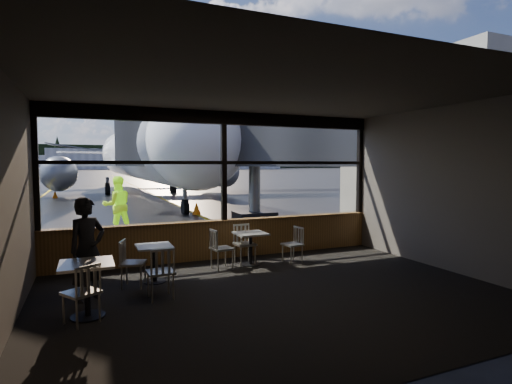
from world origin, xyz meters
TOP-DOWN VIEW (x-y plane):
  - ground_plane at (0.00, 120.00)m, footprint 520.00×520.00m
  - carpet_floor at (0.00, -3.00)m, footprint 8.00×6.00m
  - ceiling at (0.00, -3.00)m, footprint 8.00×6.00m
  - wall_left at (-4.00, -3.00)m, footprint 0.04×6.00m
  - wall_right at (4.00, -3.00)m, footprint 0.04×6.00m
  - wall_back at (0.00, -6.00)m, footprint 8.00×0.04m
  - window_sill at (0.00, 0.00)m, footprint 8.00×0.28m
  - window_header at (0.00, 0.00)m, footprint 8.00×0.18m
  - mullion_left at (-3.95, 0.00)m, footprint 0.12×0.12m
  - mullion_centre at (0.00, 0.00)m, footprint 0.12×0.12m
  - mullion_right at (3.95, 0.00)m, footprint 0.12×0.12m
  - window_transom at (0.00, 0.00)m, footprint 8.00×0.10m
  - airliner at (0.85, 21.68)m, footprint 32.73×39.04m
  - jet_bridge at (3.60, 5.50)m, footprint 9.65×11.80m
  - cafe_table_near at (0.33, -0.88)m, footprint 0.67×0.67m
  - cafe_table_mid at (-1.86, -1.39)m, footprint 0.65×0.65m
  - cafe_table_left at (-3.05, -2.79)m, footprint 0.75×0.75m
  - chair_near_e at (1.30, -1.05)m, footprint 0.52×0.52m
  - chair_near_w at (-0.38, -0.97)m, footprint 0.54×0.54m
  - chair_near_n at (0.23, -0.78)m, footprint 0.52×0.52m
  - chair_mid_s at (-1.92, -2.38)m, footprint 0.51×0.51m
  - chair_mid_w at (-2.27, -1.53)m, footprint 0.62×0.62m
  - chair_left_s at (-3.13, -3.01)m, footprint 0.66×0.66m
  - passenger at (-3.04, -1.97)m, footprint 0.75×0.67m
  - ground_crew at (-2.14, 4.49)m, footprint 1.02×0.85m
  - cone_nose at (1.50, 8.46)m, footprint 0.40×0.40m
  - cone_wing at (-5.02, 20.70)m, footprint 0.36×0.36m
  - terminal_annex at (10.00, 2.50)m, footprint 5.00×7.00m
  - hangar_mid at (0.00, 185.00)m, footprint 38.00×15.00m
  - hangar_right at (60.00, 178.00)m, footprint 50.00×20.00m
  - fuel_tank_a at (-30.00, 182.00)m, footprint 8.00×8.00m
  - fuel_tank_b at (-20.00, 182.00)m, footprint 8.00×8.00m
  - fuel_tank_c at (-10.00, 182.00)m, footprint 8.00×8.00m
  - treeline at (0.00, 210.00)m, footprint 360.00×3.00m

SIDE VIEW (x-z plane):
  - ground_plane at x=0.00m, z-range 0.00..0.00m
  - carpet_floor at x=0.00m, z-range 0.01..0.01m
  - cone_wing at x=-5.02m, z-range 0.00..0.50m
  - cone_nose at x=1.50m, z-range 0.00..0.55m
  - cafe_table_mid at x=-1.86m, z-range 0.00..0.72m
  - cafe_table_near at x=0.33m, z-range 0.00..0.74m
  - cafe_table_left at x=-3.05m, z-range 0.00..0.82m
  - chair_near_e at x=1.30m, z-range 0.00..0.83m
  - chair_mid_w at x=-2.27m, z-range 0.00..0.88m
  - chair_left_s at x=-3.13m, z-range 0.00..0.88m
  - chair_near_w at x=-0.38m, z-range 0.00..0.89m
  - chair_mid_s at x=-1.92m, z-range 0.00..0.90m
  - window_sill at x=0.00m, z-range 0.00..0.90m
  - chair_near_n at x=0.23m, z-range 0.00..0.91m
  - passenger at x=-3.04m, z-range 0.00..1.72m
  - ground_crew at x=-2.14m, z-range 0.00..1.88m
  - wall_left at x=-4.00m, z-range 0.00..3.50m
  - wall_right at x=4.00m, z-range 0.00..3.50m
  - wall_back at x=0.00m, z-range 0.00..3.50m
  - mullion_left at x=-3.95m, z-range 0.90..3.50m
  - mullion_centre at x=0.00m, z-range 0.90..3.50m
  - mullion_right at x=3.95m, z-range 0.90..3.50m
  - window_transom at x=0.00m, z-range 2.26..2.34m
  - jet_bridge at x=3.60m, z-range 0.00..5.15m
  - terminal_annex at x=10.00m, z-range 0.00..6.00m
  - fuel_tank_a at x=-30.00m, z-range 0.00..6.00m
  - fuel_tank_b at x=-20.00m, z-range 0.00..6.00m
  - fuel_tank_c at x=-10.00m, z-range 0.00..6.00m
  - window_header at x=0.00m, z-range 3.20..3.50m
  - ceiling at x=0.00m, z-range 3.48..3.52m
  - hangar_mid at x=0.00m, z-range 0.00..10.00m
  - airliner at x=0.85m, z-range 0.00..11.77m
  - hangar_right at x=60.00m, z-range 0.00..12.00m
  - treeline at x=0.00m, z-range 0.00..12.00m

